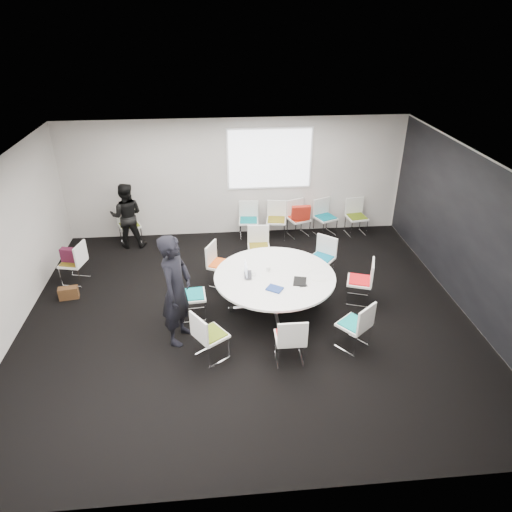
{
  "coord_description": "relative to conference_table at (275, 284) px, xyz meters",
  "views": [
    {
      "loc": [
        -0.46,
        -6.78,
        4.99
      ],
      "look_at": [
        0.2,
        0.4,
        1.0
      ],
      "focal_mm": 32.0,
      "sensor_mm": 36.0,
      "label": 1
    }
  ],
  "objects": [
    {
      "name": "room_shell",
      "position": [
        -0.42,
        -0.14,
        0.86
      ],
      "size": [
        8.08,
        7.08,
        2.88
      ],
      "color": "black",
      "rests_on": "ground"
    },
    {
      "name": "conference_table",
      "position": [
        0.0,
        0.0,
        0.0
      ],
      "size": [
        2.18,
        2.18,
        0.73
      ],
      "color": "silver",
      "rests_on": "ground"
    },
    {
      "name": "projection_screen",
      "position": [
        0.29,
        3.32,
        1.31
      ],
      "size": [
        1.9,
        0.03,
        1.35
      ],
      "primitive_type": "cube",
      "color": "white",
      "rests_on": "room_shell"
    },
    {
      "name": "chair_ring_a",
      "position": [
        1.64,
        0.11,
        -0.26
      ],
      "size": [
        0.57,
        0.58,
        0.88
      ],
      "rotation": [
        0.0,
        0.0,
        1.24
      ],
      "color": "silver",
      "rests_on": "ground"
    },
    {
      "name": "chair_ring_b",
      "position": [
        1.1,
        1.02,
        -0.26
      ],
      "size": [
        0.64,
        0.64,
        0.88
      ],
      "rotation": [
        0.0,
        0.0,
        2.43
      ],
      "color": "silver",
      "rests_on": "ground"
    },
    {
      "name": "chair_ring_c",
      "position": [
        -0.13,
        1.62,
        -0.26
      ],
      "size": [
        0.47,
        0.46,
        0.88
      ],
      "rotation": [
        0.0,
        0.0,
        3.12
      ],
      "color": "silver",
      "rests_on": "ground"
    },
    {
      "name": "chair_ring_d",
      "position": [
        -0.96,
        0.97,
        -0.26
      ],
      "size": [
        0.6,
        0.61,
        0.88
      ],
      "rotation": [
        0.0,
        0.0,
        4.27
      ],
      "color": "silver",
      "rests_on": "ground"
    },
    {
      "name": "chair_ring_e",
      "position": [
        -1.49,
        -0.08,
        -0.26
      ],
      "size": [
        0.49,
        0.5,
        0.88
      ],
      "rotation": [
        0.0,
        0.0,
        4.8
      ],
      "color": "silver",
      "rests_on": "ground"
    },
    {
      "name": "chair_ring_f",
      "position": [
        -1.17,
        -1.23,
        -0.26
      ],
      "size": [
        0.63,
        0.63,
        0.88
      ],
      "rotation": [
        0.0,
        0.0,
        5.32
      ],
      "color": "silver",
      "rests_on": "ground"
    },
    {
      "name": "chair_ring_g",
      "position": [
        0.07,
        -1.42,
        -0.26
      ],
      "size": [
        0.46,
        0.45,
        0.88
      ],
      "rotation": [
        0.0,
        0.0,
        6.27
      ],
      "color": "silver",
      "rests_on": "ground"
    },
    {
      "name": "chair_ring_h",
      "position": [
        1.16,
        -1.18,
        -0.26
      ],
      "size": [
        0.64,
        0.64,
        0.88
      ],
      "rotation": [
        0.0,
        0.0,
        6.97
      ],
      "color": "silver",
      "rests_on": "ground"
    },
    {
      "name": "chair_back_a",
      "position": [
        -0.24,
        3.01,
        -0.26
      ],
      "size": [
        0.5,
        0.49,
        0.88
      ],
      "rotation": [
        0.0,
        0.0,
        3.05
      ],
      "color": "silver",
      "rests_on": "ground"
    },
    {
      "name": "chair_back_b",
      "position": [
        0.43,
        2.98,
        -0.26
      ],
      "size": [
        0.53,
        0.52,
        0.88
      ],
      "rotation": [
        0.0,
        0.0,
        2.98
      ],
      "color": "silver",
      "rests_on": "ground"
    },
    {
      "name": "chair_back_c",
      "position": [
        0.97,
        3.02,
        -0.26
      ],
      "size": [
        0.59,
        0.58,
        0.88
      ],
      "rotation": [
        0.0,
        0.0,
        3.5
      ],
      "color": "silver",
      "rests_on": "ground"
    },
    {
      "name": "chair_back_d",
      "position": [
        1.63,
        3.02,
        -0.26
      ],
      "size": [
        0.6,
        0.59,
        0.88
      ],
      "rotation": [
        0.0,
        0.0,
        3.55
      ],
      "color": "silver",
      "rests_on": "ground"
    },
    {
      "name": "chair_back_e",
      "position": [
        2.4,
        2.98,
        -0.26
      ],
      "size": [
        0.51,
        0.5,
        0.88
      ],
      "rotation": [
        0.0,
        0.0,
        3.27
      ],
      "color": "silver",
      "rests_on": "ground"
    },
    {
      "name": "chair_spare_left",
      "position": [
        -3.9,
        1.31,
        -0.26
      ],
      "size": [
        0.54,
        0.55,
        0.88
      ],
      "rotation": [
        0.0,
        0.0,
        1.34
      ],
      "color": "silver",
      "rests_on": "ground"
    },
    {
      "name": "chair_person_back",
      "position": [
        -3.05,
        3.01,
        -0.26
      ],
      "size": [
        0.6,
        0.59,
        0.88
      ],
      "rotation": [
        0.0,
        0.0,
        3.55
      ],
      "color": "silver",
      "rests_on": "ground"
    },
    {
      "name": "person_main",
      "position": [
        -1.69,
        -0.7,
        0.43
      ],
      "size": [
        0.68,
        0.82,
        1.94
      ],
      "primitive_type": "imported",
      "rotation": [
        0.0,
        0.0,
        1.22
      ],
      "color": "black",
      "rests_on": "ground"
    },
    {
      "name": "person_back",
      "position": [
        -3.04,
        2.84,
        0.23
      ],
      "size": [
        0.75,
        0.58,
        1.53
      ],
      "primitive_type": "imported",
      "rotation": [
        0.0,
        0.0,
        3.14
      ],
      "color": "black",
      "rests_on": "ground"
    },
    {
      "name": "laptop",
      "position": [
        -0.43,
        0.03,
        0.21
      ],
      "size": [
        0.22,
        0.33,
        0.02
      ],
      "primitive_type": "imported",
      "rotation": [
        0.0,
        0.0,
        1.51
      ],
      "color": "#333338",
      "rests_on": "conference_table"
    },
    {
      "name": "laptop_lid",
      "position": [
        -0.52,
        0.05,
        0.32
      ],
      "size": [
        0.03,
        0.3,
        0.22
      ],
      "primitive_type": "cube",
      "rotation": [
        0.0,
        0.0,
        1.63
      ],
      "color": "silver",
      "rests_on": "conference_table"
    },
    {
      "name": "notebook_black",
      "position": [
        0.41,
        -0.26,
        0.2
      ],
      "size": [
        0.29,
        0.34,
        0.02
      ],
      "primitive_type": "cube",
      "rotation": [
        0.0,
        0.0,
        -0.24
      ],
      "color": "black",
      "rests_on": "conference_table"
    },
    {
      "name": "tablet_folio",
      "position": [
        -0.06,
        -0.46,
        0.21
      ],
      "size": [
        0.33,
        0.31,
        0.03
      ],
      "primitive_type": "cube",
      "rotation": [
        0.0,
        0.0,
        -0.58
      ],
      "color": "navy",
      "rests_on": "conference_table"
    },
    {
      "name": "papers_right",
      "position": [
        0.61,
        0.17,
        0.2
      ],
      "size": [
        0.36,
        0.36,
        0.0
      ],
      "primitive_type": "cube",
      "rotation": [
        0.0,
        0.0,
        0.84
      ],
      "color": "silver",
      "rests_on": "conference_table"
    },
    {
      "name": "papers_front",
      "position": [
        0.78,
        -0.16,
        0.2
      ],
      "size": [
        0.32,
        0.24,
        0.0
      ],
      "primitive_type": "cube",
      "rotation": [
        0.0,
        0.0,
        -0.09
      ],
      "color": "silver",
      "rests_on": "conference_table"
    },
    {
      "name": "cup",
      "position": [
        -0.1,
        0.16,
        0.24
      ],
      "size": [
        0.08,
        0.08,
        0.09
      ],
      "primitive_type": "cylinder",
      "color": "white",
      "rests_on": "conference_table"
    },
    {
      "name": "phone",
      "position": [
        0.44,
        -0.39,
        0.2
      ],
      "size": [
        0.15,
        0.08,
        0.01
      ],
      "primitive_type": "cube",
      "rotation": [
        0.0,
        0.0,
        0.11
      ],
      "color": "black",
      "rests_on": "conference_table"
    },
    {
      "name": "maroon_bag",
      "position": [
        -3.91,
        1.32,
        0.08
      ],
      "size": [
        0.42,
        0.24,
        0.28
      ],
      "primitive_type": "cube",
      "rotation": [
        0.0,
        0.0,
        -0.25
      ],
      "color": "#491329",
      "rests_on": "chair_spare_left"
    },
    {
      "name": "brown_bag",
      "position": [
        -3.9,
        0.71,
        -0.42
      ],
      "size": [
        0.38,
        0.21,
        0.24
      ],
      "primitive_type": "cube",
      "rotation": [
        0.0,
        0.0,
        0.16
      ],
      "color": "#472C16",
      "rests_on": "ground"
    },
    {
      "name": "red_jacket",
      "position": [
        0.98,
        2.8,
        0.16
      ],
      "size": [
        0.44,
        0.17,
        0.36
      ],
      "primitive_type": "cube",
      "rotation": [
        0.17,
        0.0,
        0.03
      ],
      "color": "#AA2214",
      "rests_on": "chair_back_c"
    }
  ]
}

